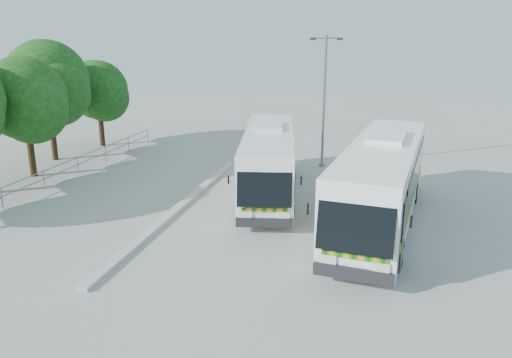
% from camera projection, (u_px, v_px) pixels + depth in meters
% --- Properties ---
extents(ground, '(100.00, 100.00, 0.00)m').
position_uv_depth(ground, '(215.00, 228.00, 20.15)').
color(ground, gray).
rests_on(ground, ground).
extents(kerb_divider, '(0.40, 16.00, 0.15)m').
position_uv_depth(kerb_divider, '(181.00, 206.00, 22.51)').
color(kerb_divider, '#B2B2AD').
rests_on(kerb_divider, ground).
extents(railing, '(0.06, 22.00, 1.00)m').
position_uv_depth(railing, '(56.00, 170.00, 25.93)').
color(railing, gray).
rests_on(railing, ground).
extents(tree_far_c, '(4.97, 4.69, 6.49)m').
position_uv_depth(tree_far_c, '(26.00, 99.00, 26.46)').
color(tree_far_c, '#382314').
rests_on(tree_far_c, ground).
extents(tree_far_d, '(5.62, 5.30, 7.33)m').
position_uv_depth(tree_far_d, '(48.00, 82.00, 30.03)').
color(tree_far_d, '#382314').
rests_on(tree_far_d, ground).
extents(tree_far_e, '(4.54, 4.28, 5.92)m').
position_uv_depth(tree_far_e, '(99.00, 90.00, 34.35)').
color(tree_far_e, '#382314').
rests_on(tree_far_e, ground).
extents(coach_main, '(4.19, 11.37, 3.09)m').
position_uv_depth(coach_main, '(269.00, 159.00, 24.24)').
color(coach_main, white).
rests_on(coach_main, ground).
extents(coach_adjacent, '(4.01, 12.41, 3.38)m').
position_uv_depth(coach_adjacent, '(382.00, 181.00, 20.05)').
color(coach_adjacent, white).
rests_on(coach_adjacent, ground).
extents(lamppost, '(1.82, 0.68, 7.56)m').
position_uv_depth(lamppost, '(324.00, 96.00, 28.59)').
color(lamppost, gray).
rests_on(lamppost, ground).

